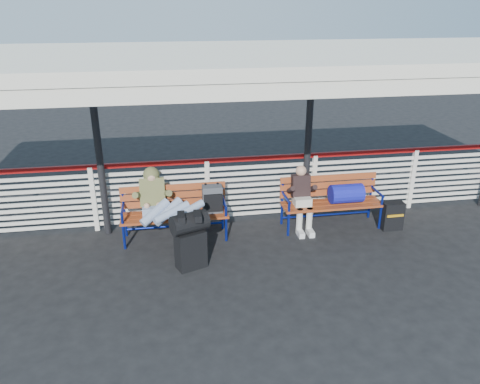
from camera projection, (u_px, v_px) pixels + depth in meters
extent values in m
plane|color=black|center=(221.00, 277.00, 6.99)|extent=(60.00, 60.00, 0.00)
cube|color=silver|center=(208.00, 192.00, 8.49)|extent=(12.00, 0.04, 1.04)
cube|color=maroon|center=(207.00, 161.00, 8.27)|extent=(12.00, 0.06, 0.08)
cube|color=silver|center=(210.00, 57.00, 6.64)|extent=(12.60, 3.60, 0.16)
cube|color=silver|center=(227.00, 88.00, 5.09)|extent=(12.60, 0.06, 0.30)
cylinder|color=black|center=(99.00, 152.00, 7.74)|extent=(0.12, 0.12, 3.00)
cylinder|color=black|center=(308.00, 142.00, 8.29)|extent=(0.12, 0.12, 3.00)
cube|color=black|center=(191.00, 250.00, 7.14)|extent=(0.51, 0.41, 0.61)
cylinder|color=black|center=(190.00, 223.00, 6.97)|extent=(0.63, 0.49, 0.31)
cube|color=#A0431E|center=(175.00, 216.00, 7.92)|extent=(1.80, 0.50, 0.04)
cube|color=#A0431E|center=(173.00, 195.00, 8.06)|extent=(1.80, 0.10, 0.40)
cylinder|color=navy|center=(124.00, 237.00, 7.70)|extent=(0.04, 0.04, 0.45)
cylinder|color=navy|center=(226.00, 229.00, 7.95)|extent=(0.04, 0.04, 0.45)
cylinder|color=navy|center=(124.00, 212.00, 8.04)|extent=(0.04, 0.04, 0.90)
cylinder|color=navy|center=(222.00, 206.00, 8.30)|extent=(0.04, 0.04, 0.90)
cube|color=#46474D|center=(212.00, 199.00, 7.94)|extent=(0.33, 0.21, 0.47)
cube|color=#A0431E|center=(332.00, 204.00, 8.36)|extent=(1.80, 0.50, 0.04)
cube|color=#A0431E|center=(328.00, 185.00, 8.49)|extent=(1.80, 0.10, 0.40)
cylinder|color=navy|center=(288.00, 224.00, 8.13)|extent=(0.04, 0.04, 0.45)
cylinder|color=navy|center=(380.00, 217.00, 8.39)|extent=(0.04, 0.04, 0.45)
cylinder|color=navy|center=(282.00, 201.00, 8.48)|extent=(0.04, 0.04, 0.90)
cylinder|color=navy|center=(370.00, 195.00, 8.73)|extent=(0.04, 0.04, 0.90)
cylinder|color=#101799|center=(346.00, 194.00, 8.32)|extent=(0.58, 0.34, 0.34)
cube|color=#95AAC9|center=(153.00, 211.00, 7.88)|extent=(0.36, 0.26, 0.18)
cube|color=brown|center=(152.00, 192.00, 7.96)|extent=(0.42, 0.38, 0.53)
sphere|color=brown|center=(151.00, 175.00, 7.95)|extent=(0.28, 0.28, 0.28)
sphere|color=tan|center=(151.00, 176.00, 7.91)|extent=(0.21, 0.21, 0.21)
cube|color=black|center=(181.00, 217.00, 6.85)|extent=(0.11, 0.27, 0.10)
cube|color=black|center=(198.00, 216.00, 6.88)|extent=(0.11, 0.27, 0.10)
cube|color=beige|center=(302.00, 202.00, 8.27)|extent=(0.30, 0.24, 0.16)
cube|color=black|center=(301.00, 186.00, 8.30)|extent=(0.32, 0.23, 0.42)
sphere|color=tan|center=(301.00, 171.00, 8.22)|extent=(0.19, 0.19, 0.19)
cylinder|color=beige|center=(299.00, 221.00, 8.20)|extent=(0.11, 0.11, 0.46)
cylinder|color=beige|center=(309.00, 220.00, 8.23)|extent=(0.11, 0.11, 0.46)
cube|color=silver|center=(300.00, 233.00, 8.19)|extent=(0.10, 0.24, 0.10)
cube|color=silver|center=(310.00, 232.00, 8.21)|extent=(0.10, 0.24, 0.10)
cube|color=black|center=(392.00, 216.00, 8.36)|extent=(0.37, 0.21, 0.52)
cube|color=#C68712|center=(395.00, 216.00, 8.24)|extent=(0.31, 0.03, 0.04)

